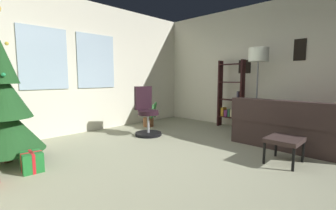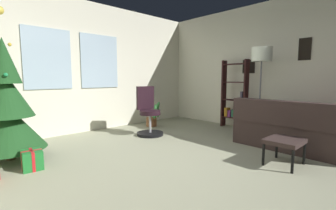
# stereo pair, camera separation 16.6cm
# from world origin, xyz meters

# --- Properties ---
(ground_plane) EXTENTS (5.57, 6.00, 0.10)m
(ground_plane) POSITION_xyz_m (0.00, 0.00, -0.05)
(ground_plane) COLOR #A0A184
(wall_back_with_windows) EXTENTS (5.57, 0.12, 2.90)m
(wall_back_with_windows) POSITION_xyz_m (-0.02, 3.05, 1.45)
(wall_back_with_windows) COLOR silver
(wall_back_with_windows) RESTS_ON ground_plane
(wall_right_with_frames) EXTENTS (0.12, 6.00, 2.90)m
(wall_right_with_frames) POSITION_xyz_m (2.83, 0.00, 1.45)
(wall_right_with_frames) COLOR silver
(wall_right_with_frames) RESTS_ON ground_plane
(couch) EXTENTS (1.52, 1.84, 0.85)m
(couch) POSITION_xyz_m (1.93, -0.78, 0.30)
(couch) COLOR #352724
(couch) RESTS_ON ground_plane
(footstool) EXTENTS (0.52, 0.44, 0.37)m
(footstool) POSITION_xyz_m (0.87, -0.89, 0.32)
(footstool) COLOR #352724
(footstool) RESTS_ON ground_plane
(holiday_tree) EXTENTS (1.01, 1.01, 2.21)m
(holiday_tree) POSITION_xyz_m (-1.86, 2.01, 0.75)
(holiday_tree) COLOR #4C331E
(holiday_tree) RESTS_ON ground_plane
(gift_box_green) EXTENTS (0.27, 0.30, 0.26)m
(gift_box_green) POSITION_xyz_m (-1.73, 1.37, 0.13)
(gift_box_green) COLOR #1E722D
(gift_box_green) RESTS_ON ground_plane
(office_chair) EXTENTS (0.56, 0.56, 1.04)m
(office_chair) POSITION_xyz_m (0.61, 1.79, 0.41)
(office_chair) COLOR black
(office_chair) RESTS_ON ground_plane
(bookshelf) EXTENTS (0.18, 0.64, 1.64)m
(bookshelf) POSITION_xyz_m (2.57, 0.91, 0.73)
(bookshelf) COLOR black
(bookshelf) RESTS_ON ground_plane
(floor_lamp) EXTENTS (0.40, 0.40, 1.83)m
(floor_lamp) POSITION_xyz_m (2.20, 0.11, 1.58)
(floor_lamp) COLOR slate
(floor_lamp) RESTS_ON ground_plane
(potted_plant) EXTENTS (0.35, 0.41, 0.65)m
(potted_plant) POSITION_xyz_m (1.24, 2.39, 0.25)
(potted_plant) COLOR brown
(potted_plant) RESTS_ON ground_plane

